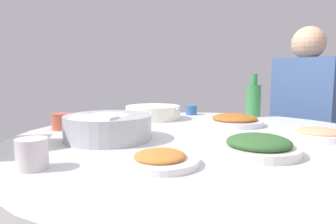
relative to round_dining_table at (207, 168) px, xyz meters
name	(u,v)px	position (x,y,z in m)	size (l,w,h in m)	color
round_dining_table	(207,168)	(0.00, 0.00, 0.00)	(1.38, 1.38, 0.73)	#99999E
rice_bowl	(108,127)	(-0.17, -0.30, 0.16)	(0.29, 0.29, 0.09)	#B2B5BA
soup_bowl	(153,113)	(-0.48, 0.07, 0.14)	(0.28, 0.27, 0.07)	white
dish_stirfry	(235,120)	(-0.12, 0.27, 0.13)	(0.24, 0.24, 0.05)	silver
dish_greens	(259,146)	(0.24, -0.04, 0.14)	(0.22, 0.22, 0.05)	silver
dish_shrimp	(319,134)	(0.23, 0.30, 0.13)	(0.19, 0.19, 0.04)	silver
dish_tofu_braise	(160,159)	(0.17, -0.31, 0.13)	(0.19, 0.19, 0.04)	white
green_bottle	(253,99)	(-0.26, 0.56, 0.20)	(0.07, 0.07, 0.22)	#358042
tea_cup_near	(61,121)	(-0.44, -0.38, 0.15)	(0.08, 0.08, 0.06)	#C85540
tea_cup_far	(191,110)	(-0.49, 0.33, 0.14)	(0.06, 0.06, 0.05)	#2D5F97
tea_cup_side	(32,154)	(0.03, -0.57, 0.15)	(0.07, 0.07, 0.07)	silver
stool_for_diner_right	(300,191)	(-0.21, 0.97, -0.38)	(0.34, 0.34, 0.47)	brown
diner_right	(305,103)	(-0.21, 0.97, 0.17)	(0.39, 0.40, 0.76)	#2D333D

